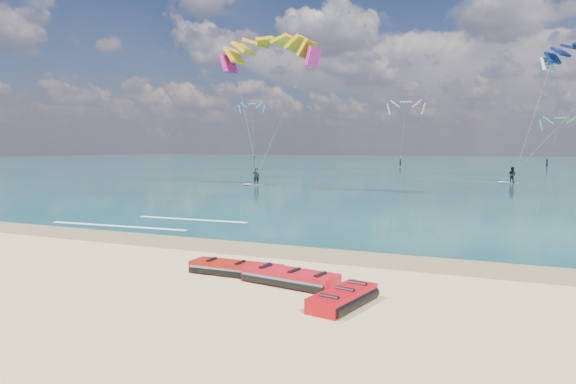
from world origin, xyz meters
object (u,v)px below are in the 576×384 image
object	(u,v)px
packed_kite_mid	(290,285)
kitesurfer_main	(263,107)
kitesurfer_far	(548,108)
packed_kite_left	(236,275)
packed_kite_right	(343,305)

from	to	relation	value
packed_kite_mid	kitesurfer_main	distance (m)	32.33
packed_kite_mid	kitesurfer_far	distance (m)	43.10
packed_kite_left	kitesurfer_far	world-z (taller)	kitesurfer_far
packed_kite_left	packed_kite_right	bearing A→B (deg)	-22.45
packed_kite_mid	kitesurfer_far	world-z (taller)	kitesurfer_far
packed_kite_right	packed_kite_mid	bearing A→B (deg)	68.75
packed_kite_left	kitesurfer_main	size ratio (longest dim) A/B	0.21
packed_kite_mid	kitesurfer_far	size ratio (longest dim) A/B	0.20
packed_kite_mid	kitesurfer_main	xyz separation A→B (m)	(-14.47, 28.04, 7.02)
kitesurfer_main	kitesurfer_far	world-z (taller)	kitesurfer_far
packed_kite_right	kitesurfer_main	xyz separation A→B (m)	(-16.26, 29.20, 7.02)
packed_kite_left	packed_kite_mid	distance (m)	1.84
packed_kite_mid	kitesurfer_main	bearing A→B (deg)	127.01
packed_kite_left	kitesurfer_far	xyz separation A→B (m)	(10.17, 41.29, 7.22)
kitesurfer_main	kitesurfer_far	bearing A→B (deg)	-4.12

